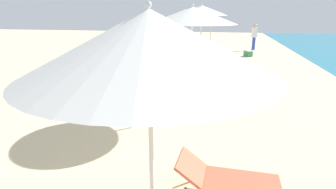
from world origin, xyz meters
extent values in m
cylinder|color=silver|center=(0.40, 4.27, 0.95)|extent=(0.05, 0.05, 1.90)
cone|color=white|center=(0.40, 4.27, 2.21)|extent=(2.43, 2.43, 0.62)
sphere|color=silver|center=(0.40, 4.27, 2.55)|extent=(0.06, 0.06, 0.06)
cube|color=#D8593F|center=(1.41, 5.17, 0.26)|extent=(1.05, 0.64, 0.04)
cube|color=#D8593F|center=(0.71, 5.19, 0.41)|extent=(0.40, 0.62, 0.29)
cylinder|color=#59595E|center=(1.83, 5.42, 0.12)|extent=(0.04, 0.04, 0.24)
cylinder|color=#59595E|center=(0.69, 5.45, 0.12)|extent=(0.04, 0.04, 0.24)
cylinder|color=silver|center=(0.29, 8.31, 1.12)|extent=(0.05, 0.05, 2.23)
cone|color=white|center=(0.29, 8.31, 2.43)|extent=(2.06, 2.06, 0.39)
sphere|color=silver|center=(0.29, 8.31, 2.66)|extent=(0.06, 0.06, 0.06)
cube|color=#D8593F|center=(1.45, 9.57, 0.25)|extent=(0.95, 0.62, 0.04)
cube|color=#D8593F|center=(0.85, 9.57, 0.44)|extent=(0.28, 0.62, 0.35)
cylinder|color=#59595E|center=(1.83, 9.83, 0.12)|extent=(0.04, 0.04, 0.23)
cylinder|color=#59595E|center=(1.82, 9.31, 0.12)|extent=(0.04, 0.04, 0.23)
cylinder|color=#59595E|center=(0.79, 9.83, 0.12)|extent=(0.04, 0.04, 0.23)
cylinder|color=#59595E|center=(0.79, 9.31, 0.12)|extent=(0.04, 0.04, 0.23)
cylinder|color=silver|center=(0.04, 13.13, 1.20)|extent=(0.05, 0.05, 2.39)
cone|color=white|center=(0.04, 13.13, 2.59)|extent=(2.04, 2.04, 0.39)
sphere|color=silver|center=(0.04, 13.13, 2.81)|extent=(0.06, 0.06, 0.06)
cube|color=#D8593F|center=(0.85, 14.02, 0.29)|extent=(1.26, 0.80, 0.04)
cube|color=#D8593F|center=(0.07, 14.13, 0.46)|extent=(0.52, 0.69, 0.33)
cylinder|color=#59595E|center=(1.38, 14.22, 0.14)|extent=(0.04, 0.04, 0.27)
cylinder|color=#59595E|center=(1.30, 13.68, 0.14)|extent=(0.04, 0.04, 0.27)
cylinder|color=#59595E|center=(0.05, 14.41, 0.14)|extent=(0.04, 0.04, 0.27)
cylinder|color=#59595E|center=(-0.02, 13.87, 0.14)|extent=(0.04, 0.04, 0.27)
cylinder|color=silver|center=(0.18, 17.29, 1.04)|extent=(0.05, 0.05, 2.07)
cone|color=white|center=(0.18, 17.29, 2.25)|extent=(1.84, 1.84, 0.35)
sphere|color=silver|center=(0.18, 17.29, 2.45)|extent=(0.06, 0.06, 0.06)
cube|color=#D8593F|center=(0.99, 18.25, 0.21)|extent=(1.17, 0.84, 0.04)
cube|color=#D8593F|center=(0.30, 18.08, 0.37)|extent=(0.51, 0.68, 0.31)
cylinder|color=#59595E|center=(1.35, 18.60, 0.09)|extent=(0.04, 0.04, 0.19)
cylinder|color=#59595E|center=(1.47, 18.11, 0.09)|extent=(0.04, 0.04, 0.19)
cylinder|color=#59595E|center=(0.20, 18.32, 0.09)|extent=(0.04, 0.04, 0.19)
cylinder|color=#59595E|center=(0.32, 17.83, 0.09)|extent=(0.04, 0.04, 0.19)
cube|color=#D8593F|center=(1.25, 16.39, 0.23)|extent=(1.09, 0.73, 0.04)
cube|color=#D8593F|center=(0.58, 16.31, 0.39)|extent=(0.42, 0.65, 0.32)
cylinder|color=#59595E|center=(1.62, 16.70, 0.10)|extent=(0.04, 0.04, 0.21)
cylinder|color=#59595E|center=(1.69, 16.19, 0.10)|extent=(0.04, 0.04, 0.21)
cylinder|color=#59595E|center=(0.50, 16.56, 0.10)|extent=(0.04, 0.04, 0.21)
cylinder|color=#59595E|center=(0.57, 16.05, 0.10)|extent=(0.04, 0.04, 0.21)
cylinder|color=#334CB2|center=(2.85, 21.79, 0.44)|extent=(0.11, 0.11, 0.88)
cylinder|color=#334CB2|center=(2.97, 21.91, 0.44)|extent=(0.11, 0.11, 0.88)
cube|color=silver|center=(2.91, 21.85, 1.21)|extent=(0.41, 0.41, 0.66)
sphere|color=#D8A87F|center=(2.91, 21.85, 1.66)|extent=(0.24, 0.24, 0.24)
cube|color=#338C59|center=(2.37, 18.79, 0.15)|extent=(0.52, 0.62, 0.30)
cube|color=white|center=(2.37, 18.79, 0.33)|extent=(0.53, 0.63, 0.05)
sphere|color=yellow|center=(-1.86, 11.34, 0.18)|extent=(0.36, 0.36, 0.36)
camera|label=1|loc=(1.10, 1.83, 2.48)|focal=29.16mm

